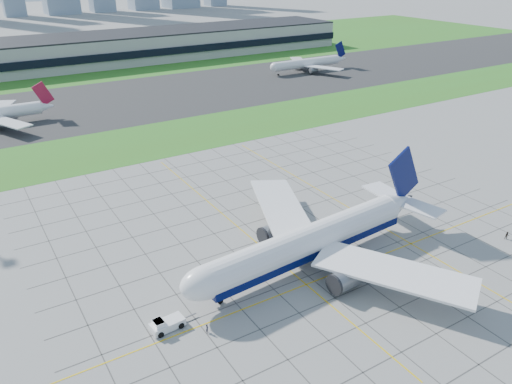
% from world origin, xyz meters
% --- Properties ---
extents(ground, '(1400.00, 1400.00, 0.00)m').
position_xyz_m(ground, '(0.00, 0.00, 0.00)').
color(ground, '#999993').
rests_on(ground, ground).
extents(grass_median, '(700.00, 35.00, 0.04)m').
position_xyz_m(grass_median, '(0.00, 90.00, 0.02)').
color(grass_median, '#396E1F').
rests_on(grass_median, ground).
extents(asphalt_taxiway, '(700.00, 75.00, 0.04)m').
position_xyz_m(asphalt_taxiway, '(0.00, 145.00, 0.03)').
color(asphalt_taxiway, '#383838').
rests_on(asphalt_taxiway, ground).
extents(grass_far, '(700.00, 145.00, 0.04)m').
position_xyz_m(grass_far, '(0.00, 255.00, 0.02)').
color(grass_far, '#396E1F').
rests_on(grass_far, ground).
extents(apron_markings, '(120.00, 130.00, 0.03)m').
position_xyz_m(apron_markings, '(0.43, 11.09, 0.02)').
color(apron_markings, '#474744').
rests_on(apron_markings, ground).
extents(terminal, '(260.00, 43.00, 15.80)m').
position_xyz_m(terminal, '(40.00, 229.87, 7.89)').
color(terminal, '#B7B7B2').
rests_on(terminal, ground).
extents(airliner, '(60.99, 61.60, 19.19)m').
position_xyz_m(airliner, '(-5.31, 3.27, 5.25)').
color(airliner, white).
rests_on(airliner, ground).
extents(pushback_tug, '(8.30, 3.27, 2.29)m').
position_xyz_m(pushback_tug, '(-37.19, 0.25, 1.02)').
color(pushback_tug, white).
rests_on(pushback_tug, ground).
extents(crew_near, '(0.68, 0.72, 1.66)m').
position_xyz_m(crew_near, '(-31.75, -4.09, 0.83)').
color(crew_near, black).
rests_on(crew_near, ground).
extents(crew_far, '(1.14, 1.10, 1.84)m').
position_xyz_m(crew_far, '(37.14, -11.61, 0.92)').
color(crew_far, black).
rests_on(crew_far, ground).
extents(distant_jet_2, '(46.69, 42.66, 14.08)m').
position_xyz_m(distant_jet_2, '(105.08, 150.55, 4.49)').
color(distant_jet_2, white).
rests_on(distant_jet_2, ground).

